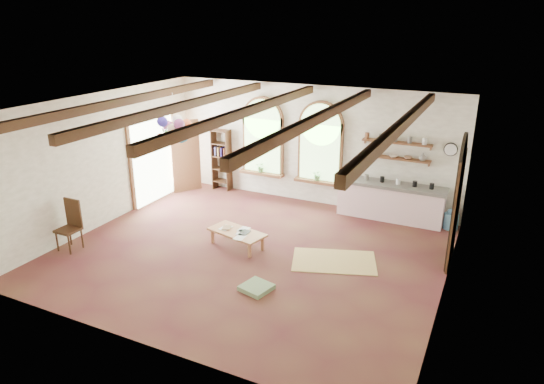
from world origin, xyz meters
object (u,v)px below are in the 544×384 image
Objects in this scene: side_chair at (70,235)px; balloon_cluster at (175,130)px; kitchen_counter at (390,201)px; coffee_table at (237,233)px.

side_chair is 0.97× the size of balloon_cluster.
kitchen_counter is 4.09m from coffee_table.
side_chair is (-5.95, -4.75, -0.15)m from kitchen_counter.
balloon_cluster reaches higher than kitchen_counter.
kitchen_counter is at bearing 27.03° from balloon_cluster.
side_chair is at bearing -117.91° from balloon_cluster.
side_chair is (-3.25, -1.69, -0.00)m from coffee_table.
coffee_table is at bearing 27.41° from side_chair.
balloon_cluster is (1.24, 2.35, 2.01)m from side_chair.
side_chair is 3.33m from balloon_cluster.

